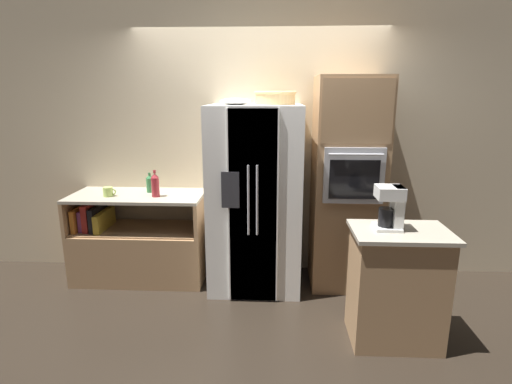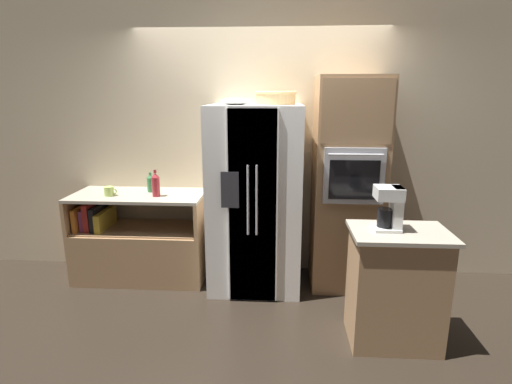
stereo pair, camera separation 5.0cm
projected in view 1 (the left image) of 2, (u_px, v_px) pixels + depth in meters
The scene contains 12 objects.
ground_plane at pixel (258, 284), 4.04m from camera, with size 20.00×20.00×0.00m, color black.
wall_back at pixel (260, 141), 4.12m from camera, with size 12.00×0.06×2.80m.
counter_left at pixel (139, 247), 4.12m from camera, with size 1.31×0.60×0.90m.
refrigerator at pixel (255, 199), 3.85m from camera, with size 0.87×0.79×1.77m.
wall_oven at pixel (347, 184), 3.84m from camera, with size 0.65×0.67×2.03m.
island_counter at pixel (396, 286), 3.03m from camera, with size 0.71×0.50×0.90m.
wicker_basket at pixel (275, 97), 3.69m from camera, with size 0.39×0.39×0.12m.
fruit_bowl at pixel (235, 101), 3.59m from camera, with size 0.28×0.28×0.06m.
bottle_tall at pixel (150, 183), 4.05m from camera, with size 0.07×0.07×0.20m.
bottle_short at pixel (155, 185), 3.86m from camera, with size 0.08×0.08×0.26m.
mug at pixel (108, 192), 3.89m from camera, with size 0.13×0.09×0.09m.
coffee_maker at pixel (392, 206), 2.91m from camera, with size 0.19×0.18×0.32m.
Camera 1 is at (0.17, -3.69, 1.89)m, focal length 28.00 mm.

